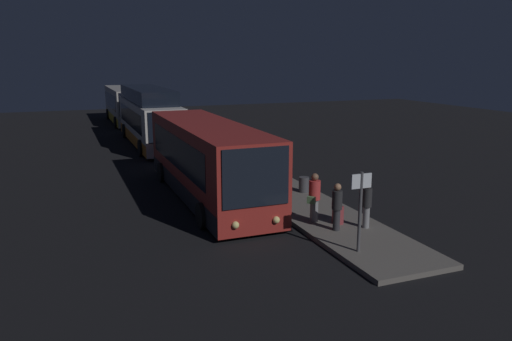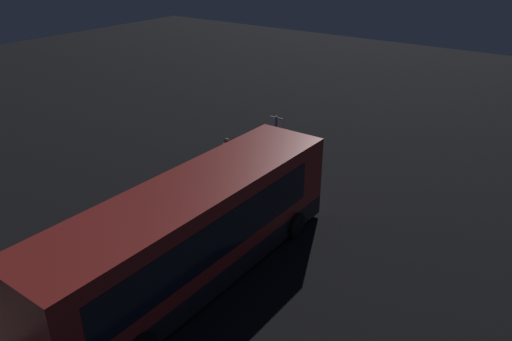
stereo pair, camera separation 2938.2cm
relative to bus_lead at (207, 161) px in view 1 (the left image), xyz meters
The scene contains 11 objects.
ground 1.57m from the bus_lead, 141.24° to the left, with size 80.00×80.00×0.00m, color black.
platform 3.45m from the bus_lead, 92.31° to the left, with size 20.00×2.82×0.16m.
bus_lead is the anchor object (origin of this frame).
bus_second 14.25m from the bus_lead, behind, with size 12.08×2.75×3.81m.
bus_third 26.86m from the bus_lead, behind, with size 10.60×2.82×3.12m.
passenger_boarding 7.28m from the bus_lead, 31.00° to the left, with size 0.42×0.42×1.62m.
passenger_waiting 6.66m from the bus_lead, 23.84° to the left, with size 0.59×0.49×1.61m.
passenger_with_bags 5.53m from the bus_lead, 26.31° to the left, with size 0.64×0.66×1.71m.
suitcase 6.39m from the bus_lead, 29.22° to the left, with size 0.37×0.25×0.89m.
sign_post 8.29m from the bus_lead, 16.31° to the left, with size 0.10×0.66×2.42m.
trash_bin 4.24m from the bus_lead, 71.08° to the left, with size 0.44×0.44×0.65m.
Camera 1 is at (19.91, -5.69, 5.77)m, focal length 35.00 mm.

